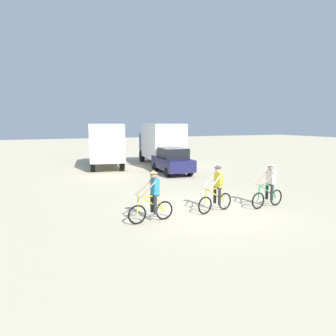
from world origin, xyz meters
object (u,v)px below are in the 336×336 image
(box_truck_white_box, at_px, (106,143))
(sedan_parked, at_px, (172,161))
(box_truck_avon_van, at_px, (161,142))
(cyclist_orange_shirt, at_px, (152,198))
(cyclist_near_camera, at_px, (269,187))
(cyclist_cowboy_hat, at_px, (217,190))

(box_truck_white_box, relative_size, sedan_parked, 1.63)
(box_truck_white_box, xyz_separation_m, box_truck_avon_van, (4.31, -0.72, 0.00))
(sedan_parked, height_order, cyclist_orange_shirt, cyclist_orange_shirt)
(cyclist_orange_shirt, bearing_deg, sedan_parked, 61.96)
(box_truck_white_box, distance_m, cyclist_near_camera, 14.67)
(box_truck_avon_van, xyz_separation_m, cyclist_cowboy_hat, (-2.98, -13.15, -1.03))
(cyclist_cowboy_hat, height_order, cyclist_near_camera, same)
(cyclist_cowboy_hat, bearing_deg, box_truck_white_box, 95.47)
(box_truck_avon_van, height_order, cyclist_cowboy_hat, box_truck_avon_van)
(sedan_parked, bearing_deg, box_truck_white_box, 125.39)
(sedan_parked, relative_size, cyclist_cowboy_hat, 2.37)
(sedan_parked, distance_m, cyclist_cowboy_hat, 9.22)
(box_truck_white_box, height_order, sedan_parked, box_truck_white_box)
(cyclist_orange_shirt, bearing_deg, box_truck_white_box, 84.40)
(sedan_parked, height_order, cyclist_cowboy_hat, cyclist_cowboy_hat)
(box_truck_white_box, relative_size, cyclist_orange_shirt, 3.87)
(box_truck_avon_van, relative_size, cyclist_near_camera, 3.84)
(box_truck_avon_van, distance_m, cyclist_near_camera, 13.50)
(cyclist_cowboy_hat, bearing_deg, box_truck_avon_van, 77.22)
(cyclist_orange_shirt, relative_size, cyclist_near_camera, 1.00)
(box_truck_avon_van, bearing_deg, cyclist_orange_shirt, -113.12)
(box_truck_white_box, height_order, box_truck_avon_van, same)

